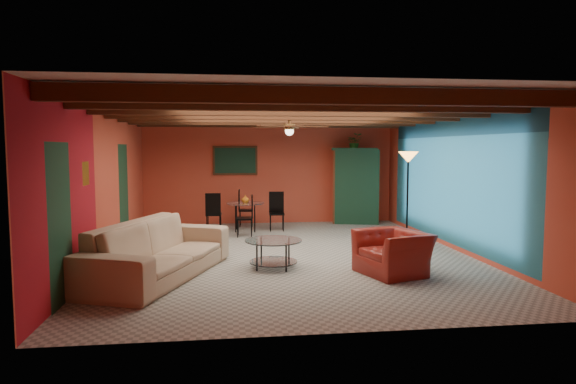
{
  "coord_description": "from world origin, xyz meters",
  "views": [
    {
      "loc": [
        -1.18,
        -9.09,
        1.98
      ],
      "look_at": [
        0.0,
        0.2,
        1.15
      ],
      "focal_mm": 31.25,
      "sensor_mm": 36.0,
      "label": 1
    }
  ],
  "objects": [
    {
      "name": "room",
      "position": [
        0.0,
        0.11,
        2.36
      ],
      "size": [
        6.52,
        8.01,
        2.71
      ],
      "color": "gray",
      "rests_on": "ground"
    },
    {
      "name": "sofa",
      "position": [
        -2.18,
        -1.36,
        0.43
      ],
      "size": [
        2.14,
        3.16,
        0.86
      ],
      "primitive_type": "imported",
      "rotation": [
        0.0,
        0.0,
        1.2
      ],
      "color": "tan",
      "rests_on": "ground"
    },
    {
      "name": "armchair",
      "position": [
        1.43,
        -1.62,
        0.34
      ],
      "size": [
        1.18,
        1.27,
        0.67
      ],
      "primitive_type": "imported",
      "rotation": [
        0.0,
        0.0,
        -1.25
      ],
      "color": "maroon",
      "rests_on": "ground"
    },
    {
      "name": "coffee_table",
      "position": [
        -0.4,
        -0.99,
        0.24
      ],
      "size": [
        1.12,
        1.12,
        0.48
      ],
      "primitive_type": null,
      "rotation": [
        0.0,
        0.0,
        -0.22
      ],
      "color": "silver",
      "rests_on": "ground"
    },
    {
      "name": "dining_table",
      "position": [
        -0.7,
        2.78,
        0.47
      ],
      "size": [
        1.9,
        1.9,
        0.93
      ],
      "primitive_type": null,
      "rotation": [
        0.0,
        0.0,
        -0.06
      ],
      "color": "white",
      "rests_on": "ground"
    },
    {
      "name": "armoire",
      "position": [
        2.2,
        3.7,
        0.96
      ],
      "size": [
        1.19,
        0.8,
        1.92
      ],
      "primitive_type": "cube",
      "rotation": [
        0.0,
        0.0,
        -0.26
      ],
      "color": "brown",
      "rests_on": "ground"
    },
    {
      "name": "floor_lamp",
      "position": [
        2.4,
        0.36,
        0.96
      ],
      "size": [
        0.47,
        0.47,
        1.91
      ],
      "primitive_type": null,
      "rotation": [
        0.0,
        0.0,
        -0.23
      ],
      "color": "black",
      "rests_on": "ground"
    },
    {
      "name": "ceiling_fan",
      "position": [
        0.0,
        0.0,
        2.36
      ],
      "size": [
        1.5,
        1.5,
        0.44
      ],
      "primitive_type": null,
      "color": "#472614",
      "rests_on": "ceiling"
    },
    {
      "name": "painting",
      "position": [
        -0.9,
        3.96,
        1.65
      ],
      "size": [
        1.05,
        0.03,
        0.65
      ],
      "primitive_type": "cube",
      "color": "black",
      "rests_on": "wall_back"
    },
    {
      "name": "potted_plant",
      "position": [
        2.2,
        3.7,
        2.13
      ],
      "size": [
        0.43,
        0.39,
        0.43
      ],
      "primitive_type": "imported",
      "rotation": [
        0.0,
        0.0,
        -0.14
      ],
      "color": "#26661E",
      "rests_on": "armoire"
    },
    {
      "name": "vase",
      "position": [
        -0.7,
        2.78,
        1.02
      ],
      "size": [
        0.23,
        0.23,
        0.19
      ],
      "primitive_type": "imported",
      "rotation": [
        0.0,
        0.0,
        -0.38
      ],
      "color": "orange",
      "rests_on": "dining_table"
    }
  ]
}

